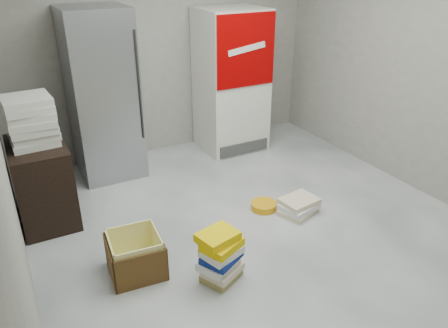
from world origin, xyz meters
name	(u,v)px	position (x,y,z in m)	size (l,w,h in m)	color
ground	(272,242)	(0.00, 0.00, 0.00)	(5.00, 5.00, 0.00)	silver
room_shell	(284,42)	(0.00, 0.00, 1.80)	(4.04, 5.04, 2.82)	#9B958C
steel_fridge	(103,95)	(-0.90, 2.13, 0.95)	(0.70, 0.72, 1.90)	#96989D
coke_cooler	(231,81)	(0.75, 2.12, 0.90)	(0.80, 0.73, 1.80)	silver
wood_shelf	(43,182)	(-1.73, 1.40, 0.40)	(0.50, 0.80, 0.80)	black
supply_box_stack	(31,121)	(-1.72, 1.40, 1.03)	(0.44, 0.43, 0.45)	silver
phonebook_stack_main	(221,256)	(-0.64, -0.21, 0.22)	(0.40, 0.36, 0.44)	olive
phonebook_stack_side	(299,206)	(0.52, 0.29, 0.08)	(0.43, 0.39, 0.16)	beige
cardboard_box	(136,257)	(-1.22, 0.19, 0.14)	(0.47, 0.47, 0.35)	gold
bucket_lid	(264,206)	(0.25, 0.52, 0.04)	(0.26, 0.26, 0.07)	orange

